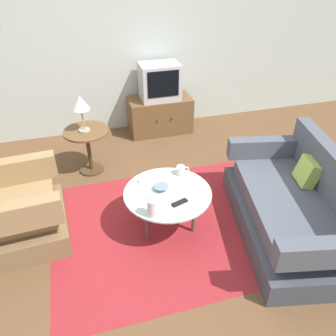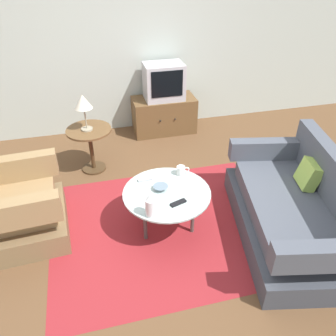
{
  "view_description": "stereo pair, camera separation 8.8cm",
  "coord_description": "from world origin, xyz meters",
  "px_view_note": "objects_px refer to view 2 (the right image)",
  "views": [
    {
      "loc": [
        -0.61,
        -2.48,
        2.44
      ],
      "look_at": [
        0.16,
        0.22,
        0.55
      ],
      "focal_mm": 36.14,
      "sensor_mm": 36.0,
      "label": 1
    },
    {
      "loc": [
        -0.52,
        -2.5,
        2.44
      ],
      "look_at": [
        0.16,
        0.22,
        0.55
      ],
      "focal_mm": 36.14,
      "sensor_mm": 36.0,
      "label": 2
    }
  ],
  "objects_px": {
    "side_table": "(90,141)",
    "tv_remote_silver": "(145,180)",
    "couch": "(294,211)",
    "table_lamp": "(83,103)",
    "television": "(164,81)",
    "armchair": "(9,209)",
    "tv_stand": "(164,115)",
    "mug": "(181,171)",
    "vase": "(150,205)",
    "bowl": "(161,188)",
    "coffee_table": "(167,195)",
    "tv_remote_dark": "(178,203)"
  },
  "relations": [
    {
      "from": "side_table",
      "to": "tv_remote_silver",
      "type": "relative_size",
      "value": 3.99
    },
    {
      "from": "vase",
      "to": "mug",
      "type": "relative_size",
      "value": 1.66
    },
    {
      "from": "tv_stand",
      "to": "tv_remote_dark",
      "type": "height_order",
      "value": "tv_stand"
    },
    {
      "from": "tv_remote_silver",
      "to": "bowl",
      "type": "bearing_deg",
      "value": -58.95
    },
    {
      "from": "armchair",
      "to": "tv_remote_silver",
      "type": "relative_size",
      "value": 6.75
    },
    {
      "from": "tv_stand",
      "to": "mug",
      "type": "bearing_deg",
      "value": -98.04
    },
    {
      "from": "television",
      "to": "table_lamp",
      "type": "distance_m",
      "value": 1.41
    },
    {
      "from": "armchair",
      "to": "vase",
      "type": "relative_size",
      "value": 4.25
    },
    {
      "from": "tv_stand",
      "to": "bowl",
      "type": "relative_size",
      "value": 6.33
    },
    {
      "from": "table_lamp",
      "to": "tv_remote_silver",
      "type": "distance_m",
      "value": 1.22
    },
    {
      "from": "table_lamp",
      "to": "vase",
      "type": "distance_m",
      "value": 1.64
    },
    {
      "from": "tv_remote_dark",
      "to": "couch",
      "type": "bearing_deg",
      "value": 151.71
    },
    {
      "from": "tv_remote_dark",
      "to": "tv_remote_silver",
      "type": "distance_m",
      "value": 0.48
    },
    {
      "from": "couch",
      "to": "table_lamp",
      "type": "height_order",
      "value": "table_lamp"
    },
    {
      "from": "armchair",
      "to": "table_lamp",
      "type": "height_order",
      "value": "table_lamp"
    },
    {
      "from": "television",
      "to": "armchair",
      "type": "bearing_deg",
      "value": -137.13
    },
    {
      "from": "vase",
      "to": "tv_remote_silver",
      "type": "xyz_separation_m",
      "value": [
        0.05,
        0.52,
        -0.1
      ]
    },
    {
      "from": "couch",
      "to": "table_lamp",
      "type": "distance_m",
      "value": 2.53
    },
    {
      "from": "table_lamp",
      "to": "tv_remote_dark",
      "type": "distance_m",
      "value": 1.68
    },
    {
      "from": "armchair",
      "to": "tv_remote_dark",
      "type": "height_order",
      "value": "armchair"
    },
    {
      "from": "bowl",
      "to": "couch",
      "type": "bearing_deg",
      "value": -20.14
    },
    {
      "from": "coffee_table",
      "to": "tv_remote_dark",
      "type": "bearing_deg",
      "value": -72.26
    },
    {
      "from": "side_table",
      "to": "tv_remote_silver",
      "type": "bearing_deg",
      "value": -64.5
    },
    {
      "from": "side_table",
      "to": "tv_remote_silver",
      "type": "xyz_separation_m",
      "value": [
        0.49,
        -1.02,
        0.04
      ]
    },
    {
      "from": "armchair",
      "to": "bowl",
      "type": "xyz_separation_m",
      "value": [
        1.43,
        -0.2,
        0.14
      ]
    },
    {
      "from": "vase",
      "to": "tv_remote_dark",
      "type": "bearing_deg",
      "value": 18.39
    },
    {
      "from": "side_table",
      "to": "vase",
      "type": "bearing_deg",
      "value": -74.17
    },
    {
      "from": "couch",
      "to": "side_table",
      "type": "height_order",
      "value": "couch"
    },
    {
      "from": "coffee_table",
      "to": "tv_remote_silver",
      "type": "xyz_separation_m",
      "value": [
        -0.16,
        0.24,
        0.04
      ]
    },
    {
      "from": "bowl",
      "to": "tv_remote_dark",
      "type": "distance_m",
      "value": 0.27
    },
    {
      "from": "television",
      "to": "vase",
      "type": "bearing_deg",
      "value": -106.29
    },
    {
      "from": "mug",
      "to": "couch",
      "type": "bearing_deg",
      "value": -34.17
    },
    {
      "from": "coffee_table",
      "to": "tv_remote_silver",
      "type": "bearing_deg",
      "value": 124.43
    },
    {
      "from": "television",
      "to": "table_lamp",
      "type": "bearing_deg",
      "value": -144.37
    },
    {
      "from": "television",
      "to": "vase",
      "type": "relative_size",
      "value": 2.44
    },
    {
      "from": "tv_remote_dark",
      "to": "armchair",
      "type": "bearing_deg",
      "value": -34.37
    },
    {
      "from": "couch",
      "to": "mug",
      "type": "height_order",
      "value": "couch"
    },
    {
      "from": "couch",
      "to": "armchair",
      "type": "bearing_deg",
      "value": 88.04
    },
    {
      "from": "television",
      "to": "tv_remote_dark",
      "type": "bearing_deg",
      "value": -100.34
    },
    {
      "from": "armchair",
      "to": "bowl",
      "type": "relative_size",
      "value": 6.65
    },
    {
      "from": "television",
      "to": "tv_remote_silver",
      "type": "xyz_separation_m",
      "value": [
        -0.64,
        -1.83,
        -0.32
      ]
    },
    {
      "from": "tv_stand",
      "to": "mug",
      "type": "relative_size",
      "value": 6.73
    },
    {
      "from": "table_lamp",
      "to": "bowl",
      "type": "distance_m",
      "value": 1.42
    },
    {
      "from": "vase",
      "to": "mug",
      "type": "distance_m",
      "value": 0.69
    },
    {
      "from": "side_table",
      "to": "bowl",
      "type": "height_order",
      "value": "side_table"
    },
    {
      "from": "coffee_table",
      "to": "television",
      "type": "distance_m",
      "value": 2.15
    },
    {
      "from": "side_table",
      "to": "tv_stand",
      "type": "distance_m",
      "value": 1.39
    },
    {
      "from": "couch",
      "to": "television",
      "type": "bearing_deg",
      "value": 27.45
    },
    {
      "from": "armchair",
      "to": "mug",
      "type": "bearing_deg",
      "value": 86.0
    },
    {
      "from": "coffee_table",
      "to": "tv_stand",
      "type": "height_order",
      "value": "tv_stand"
    }
  ]
}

